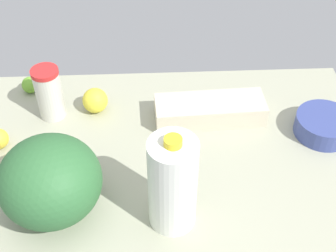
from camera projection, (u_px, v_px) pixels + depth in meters
countertop at (168, 155)px, 135.94cm from camera, size 120.00×76.00×3.00cm
egg_carton at (210, 110)px, 143.06cm from camera, size 33.93×13.05×6.68cm
watermelon at (50, 181)px, 112.73cm from camera, size 25.28×25.28×21.57cm
tumbler_cup at (49, 93)px, 140.78cm from camera, size 8.19×8.19×17.14cm
mixing_bowl at (324, 125)px, 138.62cm from camera, size 17.00×17.00×5.97cm
milk_jug at (171, 184)px, 108.87cm from camera, size 11.65×11.65×28.03cm
lime_far_back at (30, 85)px, 153.20cm from camera, size 5.46×5.46×5.46cm
lemon_by_jug at (95, 100)px, 145.52cm from camera, size 7.90×7.90×7.90cm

